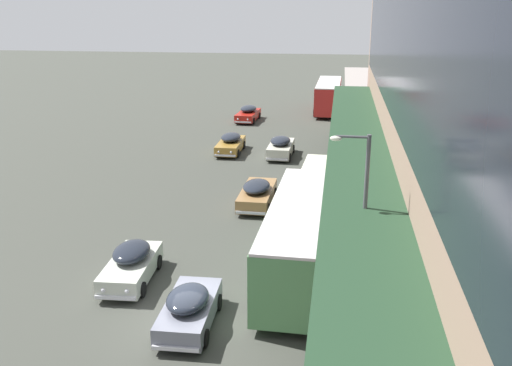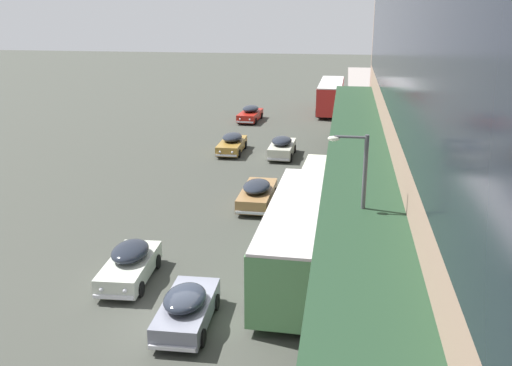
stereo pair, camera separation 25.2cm
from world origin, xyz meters
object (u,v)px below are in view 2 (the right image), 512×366
(transit_bus_kerbside_rear, at_px, (296,235))
(pedestrian_at_kerb, at_px, (380,218))
(sedan_lead_near, at_px, (250,113))
(sedan_lead_mid, at_px, (331,88))
(sedan_trailing_near, at_px, (257,193))
(street_lamp, at_px, (358,207))
(sedan_far_back, at_px, (186,308))
(sedan_oncoming_front, at_px, (282,147))
(sedan_oncoming_rear, at_px, (130,263))
(vw_van, at_px, (318,176))
(transit_bus_kerbside_front, at_px, (331,95))
(sedan_trailing_mid, at_px, (232,143))

(transit_bus_kerbside_rear, relative_size, pedestrian_at_kerb, 5.83)
(sedan_lead_near, bearing_deg, sedan_lead_mid, 68.82)
(transit_bus_kerbside_rear, distance_m, sedan_lead_near, 34.49)
(sedan_lead_near, distance_m, sedan_lead_mid, 20.99)
(sedan_trailing_near, xyz_separation_m, street_lamp, (5.53, -10.88, 3.32))
(transit_bus_kerbside_rear, relative_size, sedan_far_back, 2.52)
(sedan_trailing_near, bearing_deg, sedan_lead_mid, 86.09)
(sedan_far_back, xyz_separation_m, sedan_trailing_near, (0.55, 13.53, -0.01))
(street_lamp, bearing_deg, sedan_far_back, -156.44)
(sedan_oncoming_front, distance_m, pedestrian_at_kerb, 16.84)
(sedan_lead_near, bearing_deg, transit_bus_kerbside_rear, -77.30)
(sedan_oncoming_rear, relative_size, sedan_oncoming_front, 0.98)
(vw_van, bearing_deg, sedan_lead_near, 109.79)
(vw_van, bearing_deg, sedan_trailing_near, -140.00)
(sedan_trailing_near, height_order, street_lamp, street_lamp)
(transit_bus_kerbside_front, bearing_deg, vw_van, -89.89)
(sedan_oncoming_rear, bearing_deg, sedan_far_back, -43.33)
(transit_bus_kerbside_rear, bearing_deg, street_lamp, -41.72)
(sedan_far_back, height_order, sedan_trailing_mid, sedan_far_back)
(sedan_trailing_mid, bearing_deg, pedestrian_at_kerb, -56.48)
(sedan_trailing_mid, relative_size, vw_van, 1.04)
(sedan_lead_near, xyz_separation_m, sedan_oncoming_front, (4.75, -13.66, 0.03))
(vw_van, bearing_deg, sedan_lead_mid, 90.51)
(transit_bus_kerbside_front, height_order, transit_bus_kerbside_rear, same)
(sedan_oncoming_rear, bearing_deg, vw_van, 60.88)
(sedan_far_back, relative_size, sedan_lead_near, 0.85)
(sedan_lead_near, bearing_deg, vw_van, -70.21)
(sedan_lead_mid, distance_m, pedestrian_at_kerb, 48.85)
(sedan_oncoming_rear, bearing_deg, sedan_lead_near, 90.97)
(vw_van, xyz_separation_m, pedestrian_at_kerb, (3.45, -7.02, 0.08))
(transit_bus_kerbside_front, xyz_separation_m, sedan_trailing_mid, (-7.26, -19.40, -1.13))
(sedan_lead_mid, height_order, street_lamp, street_lamp)
(sedan_lead_near, relative_size, vw_van, 1.09)
(sedan_far_back, bearing_deg, transit_bus_kerbside_front, 85.03)
(transit_bus_kerbside_front, relative_size, sedan_oncoming_front, 2.36)
(sedan_trailing_mid, bearing_deg, sedan_lead_mid, 77.93)
(sedan_oncoming_rear, distance_m, vw_van, 15.11)
(sedan_lead_near, bearing_deg, sedan_trailing_mid, -87.15)
(transit_bus_kerbside_front, xyz_separation_m, sedan_lead_mid, (-0.32, 13.06, -1.07))
(sedan_oncoming_rear, relative_size, street_lamp, 0.67)
(sedan_lead_near, distance_m, vw_van, 23.50)
(vw_van, relative_size, pedestrian_at_kerb, 2.49)
(transit_bus_kerbside_rear, height_order, sedan_far_back, transit_bus_kerbside_rear)
(sedan_oncoming_rear, xyz_separation_m, sedan_far_back, (3.39, -3.20, -0.03))
(transit_bus_kerbside_front, xyz_separation_m, pedestrian_at_kerb, (3.50, -35.64, -0.70))
(sedan_oncoming_rear, bearing_deg, sedan_oncoming_front, 79.15)
(pedestrian_at_kerb, distance_m, street_lamp, 7.44)
(street_lamp, bearing_deg, sedan_lead_mid, 92.57)
(sedan_lead_near, bearing_deg, transit_bus_kerbside_front, 39.51)
(sedan_lead_near, height_order, sedan_lead_mid, sedan_lead_mid)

